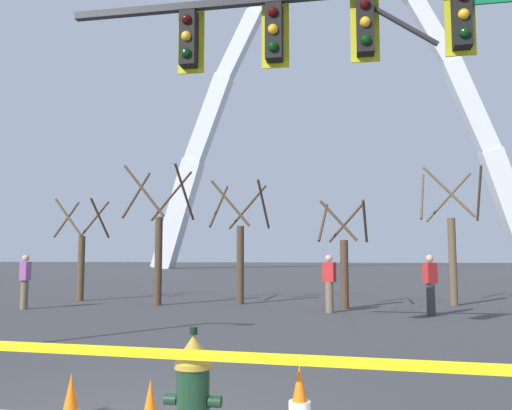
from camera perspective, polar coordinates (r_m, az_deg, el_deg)
The scene contains 12 objects.
fire_hydrant at distance 4.44m, azimuth -6.81°, elevation -19.70°, with size 0.46×0.48×0.99m.
caution_tape_barrier at distance 4.02m, azimuth 2.52°, elevation -18.97°, with size 5.60×0.38×0.89m.
traffic_signal_gantry at distance 8.41m, azimuth 14.77°, elevation 14.46°, with size 7.82×0.44×6.00m.
monument_arch at distance 64.24m, azimuth 8.44°, elevation 9.18°, with size 44.77×2.31×40.56m.
tree_far_left at distance 19.50m, azimuth -18.40°, elevation -5.20°, with size 1.64×1.65×3.54m.
tree_left_mid at distance 17.11m, azimuth -10.51°, elevation -4.11°, with size 2.02×2.03×4.40m.
tree_center_left at distance 17.30m, azimuth -1.72°, elevation -4.82°, with size 1.84×1.85×3.98m.
tree_center_right at distance 15.99m, azimuth 9.52°, elevation -5.96°, with size 1.49×1.50×3.19m.
tree_right_mid at distance 17.81m, azimuth 20.45°, elevation -4.00°, with size 1.99×2.00×4.33m.
pedestrian_walking_left at distance 14.66m, azimuth 18.37°, elevation -8.14°, with size 0.39×0.37×1.59m.
pedestrian_standing_center at distance 14.82m, azimuth 7.94°, elevation -8.34°, with size 0.39×0.31×1.59m.
pedestrian_walking_right at distance 17.06m, azimuth -23.76°, elevation -7.55°, with size 0.25×0.36×1.59m.
Camera 1 is at (1.98, -4.59, 1.55)m, focal length 36.92 mm.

